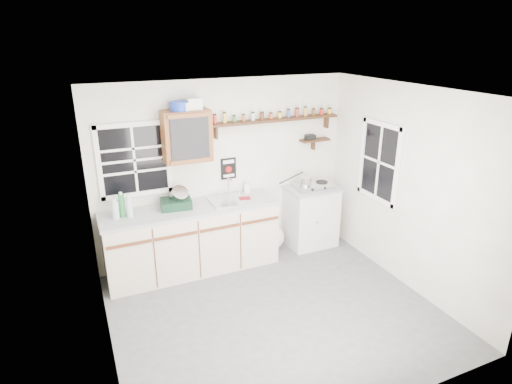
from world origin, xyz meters
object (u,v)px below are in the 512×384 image
spice_shelf (276,119)px  dish_rack (177,201)px  upper_cabinet (187,136)px  hotplate (313,186)px  main_cabinet (193,239)px  right_cabinet (311,216)px

spice_shelf → dish_rack: bearing=-173.9°
upper_cabinet → hotplate: 2.02m
upper_cabinet → hotplate: (1.81, -0.14, -0.88)m
main_cabinet → dish_rack: bearing=161.6°
spice_shelf → dish_rack: spice_shelf is taller
dish_rack → hotplate: size_ratio=0.72×
main_cabinet → upper_cabinet: upper_cabinet is taller
upper_cabinet → spice_shelf: 1.28m
right_cabinet → dish_rack: (-2.00, 0.03, 0.56)m
right_cabinet → hotplate: size_ratio=1.56×
right_cabinet → dish_rack: 2.08m
main_cabinet → spice_shelf: spice_shelf is taller
main_cabinet → upper_cabinet: 1.37m
right_cabinet → spice_shelf: size_ratio=0.48×
main_cabinet → upper_cabinet: size_ratio=3.55×
hotplate → upper_cabinet: bearing=179.1°
upper_cabinet → right_cabinet: bearing=-3.8°
spice_shelf → main_cabinet: bearing=-170.8°
main_cabinet → dish_rack: dish_rack is taller
main_cabinet → right_cabinet: 1.84m
main_cabinet → hotplate: bearing=0.2°
right_cabinet → hotplate: (0.01, -0.02, 0.49)m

